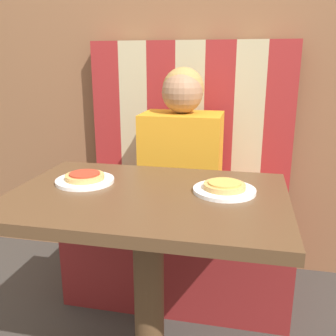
# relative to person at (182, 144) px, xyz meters

# --- Properties ---
(wall_back) EXTENTS (7.00, 0.05, 2.60)m
(wall_back) POSITION_rel_person_xyz_m (0.00, 0.32, 0.56)
(wall_back) COLOR brown
(wall_back) RESTS_ON ground_plane
(booth_seat) EXTENTS (1.02, 0.53, 0.45)m
(booth_seat) POSITION_rel_person_xyz_m (0.00, -0.00, -0.52)
(booth_seat) COLOR maroon
(booth_seat) RESTS_ON ground_plane
(booth_backrest) EXTENTS (1.02, 0.06, 0.76)m
(booth_backrest) POSITION_rel_person_xyz_m (0.00, 0.23, 0.08)
(booth_backrest) COLOR maroon
(booth_backrest) RESTS_ON booth_seat
(dining_table) EXTENTS (0.85, 0.59, 0.72)m
(dining_table) POSITION_rel_person_xyz_m (0.00, -0.61, -0.14)
(dining_table) COLOR brown
(dining_table) RESTS_ON ground_plane
(person) EXTENTS (0.36, 0.25, 0.64)m
(person) POSITION_rel_person_xyz_m (0.00, 0.00, 0.00)
(person) COLOR orange
(person) RESTS_ON booth_seat
(plate_left) EXTENTS (0.19, 0.19, 0.01)m
(plate_left) POSITION_rel_person_xyz_m (-0.23, -0.55, -0.02)
(plate_left) COLOR white
(plate_left) RESTS_ON dining_table
(plate_right) EXTENTS (0.19, 0.19, 0.01)m
(plate_right) POSITION_rel_person_xyz_m (0.23, -0.55, -0.02)
(plate_right) COLOR white
(plate_right) RESTS_ON dining_table
(pizza_left) EXTENTS (0.13, 0.13, 0.02)m
(pizza_left) POSITION_rel_person_xyz_m (-0.23, -0.55, -0.00)
(pizza_left) COLOR tan
(pizza_left) RESTS_ON plate_left
(pizza_right) EXTENTS (0.13, 0.13, 0.02)m
(pizza_right) POSITION_rel_person_xyz_m (0.23, -0.55, -0.00)
(pizza_right) COLOR tan
(pizza_right) RESTS_ON plate_right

